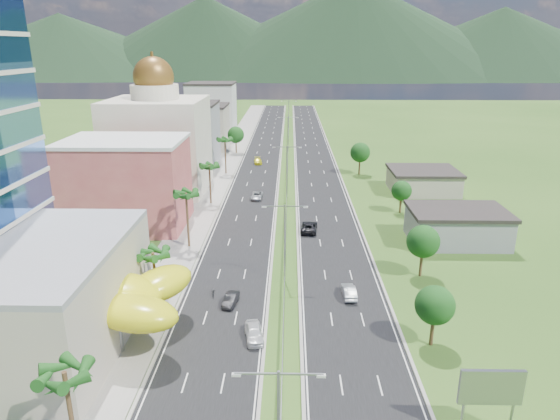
{
  "coord_description": "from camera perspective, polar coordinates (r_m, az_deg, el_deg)",
  "views": [
    {
      "loc": [
        0.64,
        -51.97,
        30.79
      ],
      "look_at": [
        -0.84,
        19.92,
        7.0
      ],
      "focal_mm": 32.0,
      "sensor_mm": 36.0,
      "label": 1
    }
  ],
  "objects": [
    {
      "name": "billboard",
      "position": [
        46.01,
        22.98,
        -18.33
      ],
      "size": [
        5.2,
        0.35,
        6.2
      ],
      "color": "gray",
      "rests_on": "ground"
    },
    {
      "name": "car_silver_mid_left",
      "position": [
        104.98,
        -2.66,
        1.64
      ],
      "size": [
        2.48,
        4.99,
        1.36
      ],
      "primitive_type": "imported",
      "rotation": [
        0.0,
        0.0,
        -0.05
      ],
      "color": "#929599",
      "rests_on": "road_left"
    },
    {
      "name": "car_dark_left",
      "position": [
        63.44,
        -5.67,
        -10.12
      ],
      "size": [
        1.98,
        4.08,
        1.29
      ],
      "primitive_type": "imported",
      "rotation": [
        0.0,
        0.0,
        -0.16
      ],
      "color": "black",
      "rests_on": "road_left"
    },
    {
      "name": "streetlight_median_c",
      "position": [
        104.77,
        0.8,
        5.04
      ],
      "size": [
        6.04,
        0.25,
        11.0
      ],
      "color": "gray",
      "rests_on": "ground"
    },
    {
      "name": "mountain_ridge",
      "position": [
        506.41,
        8.17,
        14.64
      ],
      "size": [
        860.0,
        140.0,
        90.0
      ],
      "primitive_type": null,
      "color": "black",
      "rests_on": "ground"
    },
    {
      "name": "lime_canopy",
      "position": [
        58.24,
        -19.98,
        -9.18
      ],
      "size": [
        18.0,
        15.0,
        7.4
      ],
      "color": "#CDCA14",
      "rests_on": "ground"
    },
    {
      "name": "domed_building",
      "position": [
        112.43,
        -13.73,
        7.83
      ],
      "size": [
        20.0,
        20.0,
        28.7
      ],
      "color": "beige",
      "rests_on": "ground"
    },
    {
      "name": "midrise_grey",
      "position": [
        136.75,
        -10.62,
        8.4
      ],
      "size": [
        16.0,
        15.0,
        16.0
      ],
      "primitive_type": "cube",
      "color": "gray",
      "rests_on": "ground"
    },
    {
      "name": "road_right",
      "position": [
        145.43,
        3.88,
        6.05
      ],
      "size": [
        11.0,
        260.0,
        0.04
      ],
      "primitive_type": "cube",
      "color": "black",
      "rests_on": "ground"
    },
    {
      "name": "streetlight_median_e",
      "position": [
        193.47,
        1.0,
        11.16
      ],
      "size": [
        6.04,
        0.25,
        11.0
      ],
      "color": "gray",
      "rests_on": "ground"
    },
    {
      "name": "leafy_tree_rb",
      "position": [
        71.31,
        16.04,
        -3.49
      ],
      "size": [
        4.55,
        4.55,
        7.47
      ],
      "color": "#47301C",
      "rests_on": "ground"
    },
    {
      "name": "car_dark_far_right",
      "position": [
        86.75,
        3.34,
        -1.92
      ],
      "size": [
        3.23,
        6.02,
        1.61
      ],
      "primitive_type": "imported",
      "rotation": [
        0.0,
        0.0,
        3.04
      ],
      "color": "black",
      "rests_on": "road_right"
    },
    {
      "name": "leafy_tree_rd",
      "position": [
        125.75,
        9.15,
        6.51
      ],
      "size": [
        4.9,
        4.9,
        8.05
      ],
      "color": "#47301C",
      "rests_on": "ground"
    },
    {
      "name": "pink_shophouse",
      "position": [
        91.73,
        -17.08,
        2.78
      ],
      "size": [
        20.0,
        15.0,
        15.0
      ],
      "primitive_type": "cube",
      "color": "#B64A4B",
      "rests_on": "ground"
    },
    {
      "name": "streetlight_median_b",
      "position": [
        66.47,
        0.55,
        -2.9
      ],
      "size": [
        6.04,
        0.25,
        11.0
      ],
      "color": "gray",
      "rests_on": "ground"
    },
    {
      "name": "car_yellow_far_left",
      "position": [
        136.88,
        -2.54,
        5.62
      ],
      "size": [
        2.65,
        5.27,
        1.47
      ],
      "primitive_type": "imported",
      "rotation": [
        0.0,
        0.0,
        0.12
      ],
      "color": "gold",
      "rests_on": "road_left"
    },
    {
      "name": "midrise_beige",
      "position": [
        158.31,
        -9.01,
        9.26
      ],
      "size": [
        16.0,
        15.0,
        13.0
      ],
      "primitive_type": "cube",
      "color": "#B4A794",
      "rests_on": "ground"
    },
    {
      "name": "shed_near",
      "position": [
        86.45,
        19.57,
        -1.9
      ],
      "size": [
        15.0,
        10.0,
        5.0
      ],
      "primitive_type": "cube",
      "color": "gray",
      "rests_on": "ground"
    },
    {
      "name": "ground",
      "position": [
        60.41,
        0.42,
        -12.34
      ],
      "size": [
        500.0,
        500.0,
        0.0
      ],
      "primitive_type": "plane",
      "color": "#2D5119",
      "rests_on": "ground"
    },
    {
      "name": "leafy_tree_ra",
      "position": [
        55.85,
        17.28,
        -10.36
      ],
      "size": [
        4.2,
        4.2,
        6.9
      ],
      "color": "#47301C",
      "rests_on": "ground"
    },
    {
      "name": "road_left",
      "position": [
        145.5,
        -2.07,
        6.08
      ],
      "size": [
        11.0,
        260.0,
        0.04
      ],
      "primitive_type": "cube",
      "color": "black",
      "rests_on": "ground"
    },
    {
      "name": "palm_tree_e",
      "position": [
        125.07,
        -6.32,
        7.84
      ],
      "size": [
        3.6,
        3.6,
        9.4
      ],
      "color": "#47301C",
      "rests_on": "ground"
    },
    {
      "name": "palm_tree_c",
      "position": [
        78.92,
        -10.68,
        1.58
      ],
      "size": [
        3.6,
        3.6,
        9.6
      ],
      "color": "#47301C",
      "rests_on": "ground"
    },
    {
      "name": "palm_tree_d",
      "position": [
        101.02,
        -8.08,
        4.82
      ],
      "size": [
        3.6,
        3.6,
        8.6
      ],
      "color": "#47301C",
      "rests_on": "ground"
    },
    {
      "name": "motorcycle",
      "position": [
        65.69,
        -7.63,
        -9.19
      ],
      "size": [
        0.75,
        1.92,
        1.2
      ],
      "primitive_type": "imported",
      "rotation": [
        0.0,
        0.0,
        0.1
      ],
      "color": "black",
      "rests_on": "road_left"
    },
    {
      "name": "shed_far",
      "position": [
        114.55,
        16.01,
        3.13
      ],
      "size": [
        14.0,
        12.0,
        4.4
      ],
      "primitive_type": "cube",
      "color": "#B4A794",
      "rests_on": "ground"
    },
    {
      "name": "leafy_tree_lfar",
      "position": [
        149.99,
        -5.07,
        8.56
      ],
      "size": [
        4.9,
        4.9,
        8.05
      ],
      "color": "#47301C",
      "rests_on": "ground"
    },
    {
      "name": "streetlight_median_d",
      "position": [
        148.93,
        0.93,
        9.01
      ],
      "size": [
        6.04,
        0.25,
        11.0
      ],
      "color": "gray",
      "rests_on": "ground"
    },
    {
      "name": "palm_tree_b",
      "position": [
        61.13,
        -14.29,
        -5.14
      ],
      "size": [
        3.6,
        3.6,
        8.1
      ],
      "color": "#47301C",
      "rests_on": "ground"
    },
    {
      "name": "sidewalk_left",
      "position": [
        146.33,
        -5.81,
        6.09
      ],
      "size": [
        7.0,
        260.0,
        0.12
      ],
      "primitive_type": "cube",
      "color": "gray",
      "rests_on": "ground"
    },
    {
      "name": "median_guardrail",
      "position": [
        127.58,
        0.86,
        4.62
      ],
      "size": [
        0.1,
        216.06,
        0.76
      ],
      "color": "gray",
      "rests_on": "ground"
    },
    {
      "name": "car_white_near_left",
      "position": [
        56.39,
        -2.99,
        -13.82
      ],
      "size": [
        2.6,
        4.87,
        1.57
      ],
      "primitive_type": "imported",
      "rotation": [
        0.0,
        0.0,
        0.17
      ],
      "color": "silver",
      "rests_on": "road_left"
    },
    {
      "name": "car_silver_right",
      "position": [
        65.42,
        7.87,
        -9.18
      ],
      "size": [
        1.75,
        4.56,
        1.48
      ],
      "primitive_type": "imported",
      "rotation": [
        0.0,
        0.0,
        3.18
      ],
      "color": "#ACAFB4",
      "rests_on": "road_right"
    },
    {
      "name": "midrise_white",
      "position": [
        180.44,
        -7.79,
        11.21
      ],
      "size": [
        16.0,
        15.0,
        18.0
      ],
      "primitive_type": "cube",
      "color": "silver",
      "rests_on": "ground"
    },
    {
      "name": "leafy_tree_rc",
      "position": [
        98.04,
        13.72,
        2.14
      ],
      "size": [
        3.85,
        3.85,
        6.33
      ],
      "color": "#47301C",
      "rests_on": "ground"
    },
    {
      "name": "palm_tree_a",
      "position": [
        40.95,
        -23.37,
        -17.18
      ],
      "size": [
        3.6,
        3.6,
        9.1
      ],
      "color": "#47301C",
      "rests_on": "ground"
    }
  ]
}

